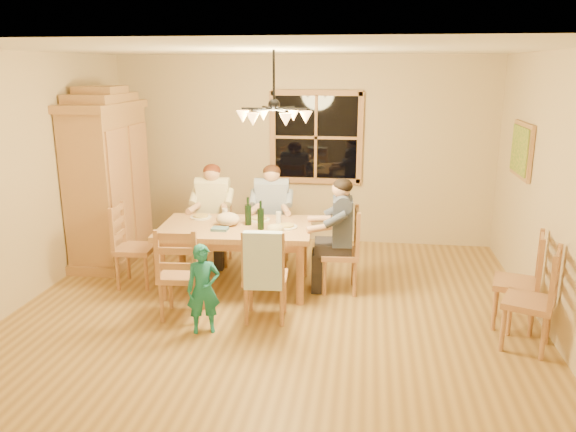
# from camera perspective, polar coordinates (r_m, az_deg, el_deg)

# --- Properties ---
(floor) EXTENTS (5.50, 5.50, 0.00)m
(floor) POSITION_cam_1_polar(r_m,az_deg,el_deg) (6.22, -1.30, -9.13)
(floor) COLOR olive
(floor) RESTS_ON ground
(ceiling) EXTENTS (5.50, 5.00, 0.02)m
(ceiling) POSITION_cam_1_polar(r_m,az_deg,el_deg) (5.68, -1.47, 16.57)
(ceiling) COLOR white
(ceiling) RESTS_ON wall_back
(wall_back) EXTENTS (5.50, 0.02, 2.70)m
(wall_back) POSITION_cam_1_polar(r_m,az_deg,el_deg) (8.24, 1.47, 6.65)
(wall_back) COLOR beige
(wall_back) RESTS_ON floor
(wall_left) EXTENTS (0.02, 5.00, 2.70)m
(wall_left) POSITION_cam_1_polar(r_m,az_deg,el_deg) (6.81, -24.90, 3.50)
(wall_left) COLOR beige
(wall_left) RESTS_ON floor
(wall_right) EXTENTS (0.02, 5.00, 2.70)m
(wall_right) POSITION_cam_1_polar(r_m,az_deg,el_deg) (6.01, 25.48, 2.07)
(wall_right) COLOR beige
(wall_right) RESTS_ON floor
(window) EXTENTS (1.30, 0.06, 1.30)m
(window) POSITION_cam_1_polar(r_m,az_deg,el_deg) (8.16, 2.86, 7.97)
(window) COLOR black
(window) RESTS_ON wall_back
(painting) EXTENTS (0.06, 0.78, 0.64)m
(painting) POSITION_cam_1_polar(r_m,az_deg,el_deg) (7.09, 22.64, 6.20)
(painting) COLOR #9F7645
(painting) RESTS_ON wall_right
(chandelier) EXTENTS (0.77, 0.68, 0.71)m
(chandelier) POSITION_cam_1_polar(r_m,az_deg,el_deg) (5.70, -1.43, 10.30)
(chandelier) COLOR black
(chandelier) RESTS_ON ceiling
(armoire) EXTENTS (0.66, 1.40, 2.30)m
(armoire) POSITION_cam_1_polar(r_m,az_deg,el_deg) (7.77, -17.75, 3.23)
(armoire) COLOR #9F7645
(armoire) RESTS_ON floor
(dining_table) EXTENTS (1.80, 1.18, 0.76)m
(dining_table) POSITION_cam_1_polar(r_m,az_deg,el_deg) (6.53, -5.31, -1.87)
(dining_table) COLOR #A87C4A
(dining_table) RESTS_ON floor
(chair_far_left) EXTENTS (0.47, 0.45, 0.99)m
(chair_far_left) POSITION_cam_1_polar(r_m,az_deg,el_deg) (7.48, -7.51, -2.58)
(chair_far_left) COLOR #A06D46
(chair_far_left) RESTS_ON floor
(chair_far_right) EXTENTS (0.47, 0.45, 0.99)m
(chair_far_right) POSITION_cam_1_polar(r_m,az_deg,el_deg) (7.37, -1.62, -2.73)
(chair_far_right) COLOR #A06D46
(chair_far_right) RESTS_ON floor
(chair_near_left) EXTENTS (0.47, 0.45, 0.99)m
(chair_near_left) POSITION_cam_1_polar(r_m,az_deg,el_deg) (5.98, -10.65, -7.28)
(chair_near_left) COLOR #A06D46
(chair_near_left) RESTS_ON floor
(chair_near_right) EXTENTS (0.47, 0.45, 0.99)m
(chair_near_right) POSITION_cam_1_polar(r_m,az_deg,el_deg) (5.83, -2.29, -7.64)
(chair_near_right) COLOR #A06D46
(chair_near_right) RESTS_ON floor
(chair_end_left) EXTENTS (0.45, 0.47, 0.99)m
(chair_end_left) POSITION_cam_1_polar(r_m,az_deg,el_deg) (6.93, -15.14, -4.41)
(chair_end_left) COLOR #A06D46
(chair_end_left) RESTS_ON floor
(chair_end_right) EXTENTS (0.45, 0.47, 0.99)m
(chair_end_right) POSITION_cam_1_polar(r_m,az_deg,el_deg) (6.56, 5.25, -5.06)
(chair_end_right) COLOR #A06D46
(chair_end_right) RESTS_ON floor
(adult_woman) EXTENTS (0.41, 0.44, 0.87)m
(adult_woman) POSITION_cam_1_polar(r_m,az_deg,el_deg) (7.34, -7.66, 1.43)
(adult_woman) COLOR beige
(adult_woman) RESTS_ON floor
(adult_plaid_man) EXTENTS (0.41, 0.44, 0.87)m
(adult_plaid_man) POSITION_cam_1_polar(r_m,az_deg,el_deg) (7.22, -1.65, 1.34)
(adult_plaid_man) COLOR navy
(adult_plaid_man) RESTS_ON floor
(adult_slate_man) EXTENTS (0.44, 0.41, 0.87)m
(adult_slate_man) POSITION_cam_1_polar(r_m,az_deg,el_deg) (6.39, 5.36, -0.52)
(adult_slate_man) COLOR #38405A
(adult_slate_man) RESTS_ON floor
(towel) EXTENTS (0.39, 0.13, 0.58)m
(towel) POSITION_cam_1_polar(r_m,az_deg,el_deg) (5.51, -2.55, -4.57)
(towel) COLOR #B7D5F7
(towel) RESTS_ON chair_near_right
(wine_bottle_a) EXTENTS (0.08, 0.08, 0.33)m
(wine_bottle_a) POSITION_cam_1_polar(r_m,az_deg,el_deg) (6.49, -4.08, 0.50)
(wine_bottle_a) COLOR black
(wine_bottle_a) RESTS_ON dining_table
(wine_bottle_b) EXTENTS (0.08, 0.08, 0.33)m
(wine_bottle_b) POSITION_cam_1_polar(r_m,az_deg,el_deg) (6.30, -2.79, 0.09)
(wine_bottle_b) COLOR black
(wine_bottle_b) RESTS_ON dining_table
(plate_woman) EXTENTS (0.26, 0.26, 0.02)m
(plate_woman) POSITION_cam_1_polar(r_m,az_deg,el_deg) (6.89, -8.86, -0.12)
(plate_woman) COLOR white
(plate_woman) RESTS_ON dining_table
(plate_plaid) EXTENTS (0.26, 0.26, 0.02)m
(plate_plaid) POSITION_cam_1_polar(r_m,az_deg,el_deg) (6.71, -2.94, -0.37)
(plate_plaid) COLOR white
(plate_plaid) RESTS_ON dining_table
(plate_slate) EXTENTS (0.26, 0.26, 0.02)m
(plate_slate) POSITION_cam_1_polar(r_m,az_deg,el_deg) (6.39, -0.19, -1.13)
(plate_slate) COLOR white
(plate_slate) RESTS_ON dining_table
(wine_glass_a) EXTENTS (0.06, 0.06, 0.14)m
(wine_glass_a) POSITION_cam_1_polar(r_m,az_deg,el_deg) (6.75, -6.42, 0.18)
(wine_glass_a) COLOR silver
(wine_glass_a) RESTS_ON dining_table
(wine_glass_b) EXTENTS (0.06, 0.06, 0.14)m
(wine_glass_b) POSITION_cam_1_polar(r_m,az_deg,el_deg) (6.55, -0.97, -0.18)
(wine_glass_b) COLOR silver
(wine_glass_b) RESTS_ON dining_table
(cap) EXTENTS (0.20, 0.20, 0.11)m
(cap) POSITION_cam_1_polar(r_m,az_deg,el_deg) (6.15, -1.32, -1.34)
(cap) COLOR tan
(cap) RESTS_ON dining_table
(napkin) EXTENTS (0.19, 0.15, 0.03)m
(napkin) POSITION_cam_1_polar(r_m,az_deg,el_deg) (6.34, -6.94, -1.32)
(napkin) COLOR slate
(napkin) RESTS_ON dining_table
(cloth_bundle) EXTENTS (0.28, 0.22, 0.15)m
(cloth_bundle) POSITION_cam_1_polar(r_m,az_deg,el_deg) (6.50, -6.14, -0.31)
(cloth_bundle) COLOR #C6AE90
(cloth_bundle) RESTS_ON dining_table
(child) EXTENTS (0.38, 0.31, 0.89)m
(child) POSITION_cam_1_polar(r_m,az_deg,el_deg) (5.55, -8.60, -7.35)
(child) COLOR #1A7572
(child) RESTS_ON floor
(chair_spare_front) EXTENTS (0.56, 0.57, 0.99)m
(chair_spare_front) POSITION_cam_1_polar(r_m,az_deg,el_deg) (5.70, 23.09, -9.45)
(chair_spare_front) COLOR #A06D46
(chair_spare_front) RESTS_ON floor
(chair_spare_back) EXTENTS (0.52, 0.53, 0.99)m
(chair_spare_back) POSITION_cam_1_polar(r_m,az_deg,el_deg) (6.11, 22.01, -7.69)
(chair_spare_back) COLOR #A06D46
(chair_spare_back) RESTS_ON floor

